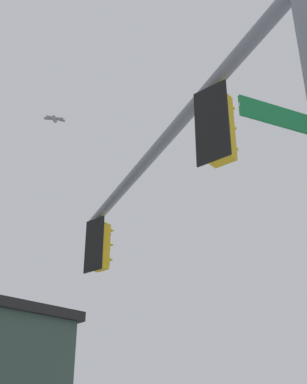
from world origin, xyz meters
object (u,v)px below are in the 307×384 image
(traffic_light_mid_inner, at_px, (100,247))
(bird_flying, at_px, (55,119))
(traffic_light_nearest_pole, at_px, (219,128))
(street_name_sign, at_px, (303,123))

(traffic_light_mid_inner, relative_size, bird_flying, 3.29)
(traffic_light_nearest_pole, height_order, traffic_light_mid_inner, same)
(traffic_light_nearest_pole, distance_m, bird_flying, 4.94)
(traffic_light_mid_inner, bearing_deg, bird_flying, -81.94)
(street_name_sign, height_order, bird_flying, bird_flying)
(street_name_sign, bearing_deg, bird_flying, 164.99)
(traffic_light_nearest_pole, height_order, bird_flying, bird_flying)
(traffic_light_nearest_pole, relative_size, bird_flying, 3.29)
(traffic_light_nearest_pole, relative_size, street_name_sign, 1.26)
(street_name_sign, bearing_deg, traffic_light_mid_inner, 151.28)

